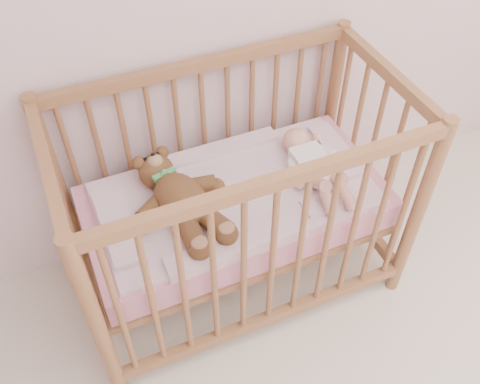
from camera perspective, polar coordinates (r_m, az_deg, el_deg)
name	(u,v)px	position (r m, az deg, el deg)	size (l,w,h in m)	color
crib	(235,204)	(2.21, -0.51, -1.27)	(1.36, 0.76, 1.00)	#986B40
mattress	(235,206)	(2.22, -0.51, -1.53)	(1.22, 0.62, 0.13)	pink
blanket	(235,194)	(2.17, -0.52, -0.21)	(1.10, 0.58, 0.06)	#E8A0B9
baby	(312,161)	(2.21, 7.71, 3.28)	(0.24, 0.50, 0.12)	white
teddy_bear	(181,200)	(2.04, -6.30, -0.81)	(0.40, 0.57, 0.16)	brown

